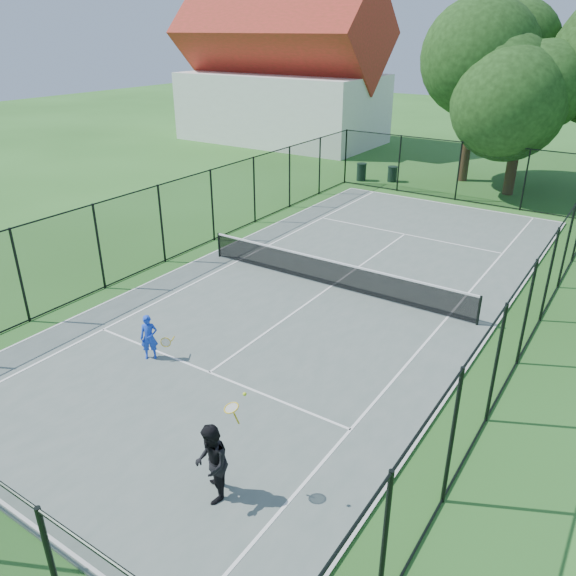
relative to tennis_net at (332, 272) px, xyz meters
The scene contains 11 objects.
ground 0.58m from the tennis_net, ahead, with size 120.00×120.00×0.00m, color #295A1F.
tennis_court 0.55m from the tennis_net, ahead, with size 11.00×24.00×0.06m, color #56655D.
tennis_net is the anchor object (origin of this frame).
fence 0.92m from the tennis_net, ahead, with size 13.10×26.10×3.00m.
tree_near_left 18.08m from the tennis_net, 93.38° to the left, with size 7.13×7.13×9.30m.
tree_near_mid 16.36m from the tennis_net, 82.79° to the left, with size 5.94×5.94×7.77m.
building 28.14m from the tennis_net, 127.69° to the left, with size 15.30×8.15×11.87m.
trash_bin_left 15.20m from the tennis_net, 113.01° to the left, with size 0.58×0.58×1.01m.
trash_bin_right 15.39m from the tennis_net, 106.34° to the left, with size 0.58×0.58×0.88m.
player_blue 6.94m from the tennis_net, 104.82° to the right, with size 0.86×0.53×1.26m.
player_black 9.99m from the tennis_net, 73.41° to the right, with size 1.06×1.00×2.37m.
Camera 1 is at (8.45, -15.45, 8.16)m, focal length 35.00 mm.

